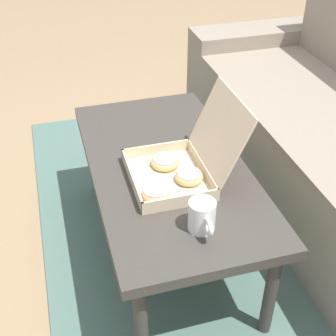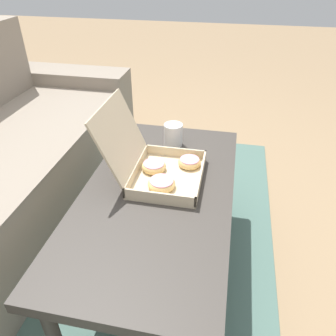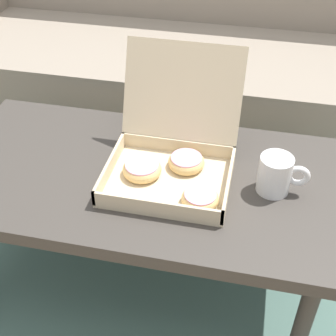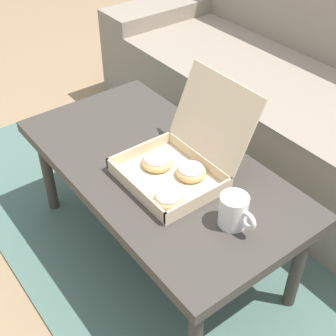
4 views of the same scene
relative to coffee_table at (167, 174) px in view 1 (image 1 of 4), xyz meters
name	(u,v)px [view 1 (image 1 of 4)]	position (x,y,z in m)	size (l,w,h in m)	color
ground_plane	(190,244)	(0.00, 0.10, -0.40)	(12.00, 12.00, 0.00)	#937756
area_rug	(254,230)	(0.00, 0.40, -0.39)	(2.43, 1.82, 0.01)	#4C6B60
coffee_table	(167,174)	(0.00, 0.00, 0.00)	(1.08, 0.56, 0.44)	#3D3833
pastry_box	(181,166)	(0.09, 0.02, 0.10)	(0.33, 0.37, 0.30)	beige
coffee_mug	(202,216)	(0.36, 0.01, 0.10)	(0.13, 0.08, 0.10)	white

